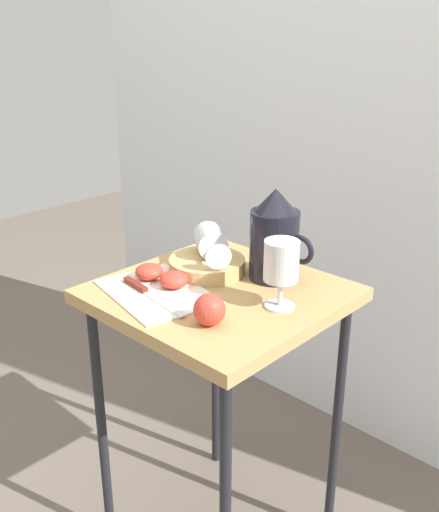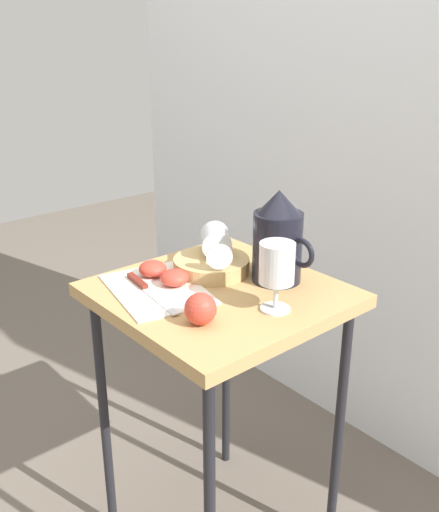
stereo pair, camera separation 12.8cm
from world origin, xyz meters
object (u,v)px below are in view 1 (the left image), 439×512
Objects in this scene: pitcher at (275,243)px; apple_whole at (209,310)px; wine_glass_tipped_near at (211,241)px; apple_half_right at (174,280)px; apple_half_left at (149,272)px; table at (220,321)px; wine_glass_upright at (281,265)px; knife at (144,291)px; basket_tray at (207,266)px.

pitcher is 0.28m from apple_whole.
wine_glass_tipped_near is 0.15m from apple_half_right.
apple_half_left is (-0.20, -0.21, -0.07)m from pitcher.
wine_glass_tipped_near is at bearing 143.47° from table.
wine_glass_tipped_near is at bearing 168.83° from wine_glass_upright.
apple_half_left reaches higher than knife.
basket_tray is 2.79× the size of apple_half_left.
wine_glass_upright is 0.33m from apple_half_left.
apple_half_left is 0.29× the size of knife.
apple_half_left is 0.08m from apple_half_right.
wine_glass_tipped_near is (-0.10, 0.07, 0.15)m from table.
table is 3.38× the size of pitcher.
pitcher is 0.16m from wine_glass_tipped_near.
table is 0.24m from wine_glass_upright.
apple_half_left is (-0.15, -0.08, 0.10)m from table.
pitcher reaches higher than table.
apple_half_right is 0.29× the size of knife.
wine_glass_upright is 0.26m from apple_half_right.
pitcher reaches higher than apple_half_right.
basket_tray is at bearing 62.70° from apple_half_left.
knife is (-0.20, 0.00, -0.02)m from apple_whole.
apple_whole is at bearing -108.92° from wine_glass_upright.
knife is (-0.01, -0.20, -0.06)m from wine_glass_tipped_near.
apple_half_left is at bearing 167.02° from apple_whole.
pitcher is (0.14, 0.08, 0.07)m from basket_tray.
apple_half_right is at bearing 69.08° from knife.
apple_half_left is at bearing -133.76° from pitcher.
pitcher is at bearing 69.97° from table.
table is at bearing 126.58° from apple_whole.
wine_glass_upright is (0.10, -0.11, 0.01)m from pitcher.
wine_glass_upright reaches higher than table.
wine_glass_upright is 0.91× the size of wine_glass_tipped_near.
apple_half_left is 1.00× the size of apple_whole.
knife is (-0.01, -0.18, -0.01)m from basket_tray.
pitcher is 0.30m from apple_half_left.
table is 11.17× the size of apple_half_right.
wine_glass_upright is 0.31m from knife.
apple_whole is at bearing -12.98° from apple_half_left.
table is 0.19m from knife.
basket_tray is 0.84× the size of pitcher.
apple_whole is (0.25, -0.06, 0.01)m from apple_half_left.
wine_glass_upright is at bearing 71.08° from apple_whole.
table is 0.14m from basket_tray.
wine_glass_tipped_near is 0.29m from apple_whole.
apple_half_right is at bearing -158.55° from wine_glass_upright.
wine_glass_tipped_near reaches higher than knife.
pitcher is 0.32m from knife.
pitcher reaches higher than wine_glass_tipped_near.
apple_half_left is 0.26m from apple_whole.
wine_glass_upright is at bearing 31.42° from knife.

